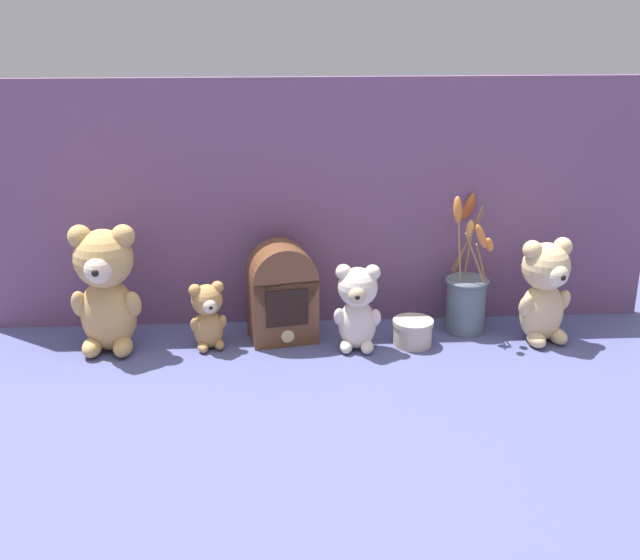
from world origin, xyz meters
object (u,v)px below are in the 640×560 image
flower_vase (466,296)px  decorative_tin_tall (412,332)px  teddy_bear_tiny (208,314)px  teddy_bear_medium (545,289)px  vintage_radio (282,292)px  teddy_bear_large (106,287)px  teddy_bear_small (357,306)px

flower_vase → decorative_tin_tall: (-0.14, -0.07, -0.06)m
teddy_bear_tiny → teddy_bear_medium: bearing=-0.3°
flower_vase → vintage_radio: bearing=-177.2°
decorative_tin_tall → teddy_bear_medium: bearing=0.2°
vintage_radio → decorative_tin_tall: bearing=-9.3°
teddy_bear_tiny → vintage_radio: vintage_radio is taller
teddy_bear_medium → vintage_radio: size_ratio=1.06×
teddy_bear_medium → decorative_tin_tall: size_ratio=2.63×
teddy_bear_large → vintage_radio: teddy_bear_large is taller
vintage_radio → teddy_bear_small: bearing=-21.6°
teddy_bear_small → vintage_radio: bearing=158.4°
teddy_bear_small → teddy_bear_tiny: 0.35m
vintage_radio → flower_vase: bearing=2.8°
teddy_bear_tiny → teddy_bear_large: bearing=179.2°
teddy_bear_medium → teddy_bear_small: 0.44m
teddy_bear_large → decorative_tin_tall: teddy_bear_large is taller
flower_vase → decorative_tin_tall: size_ratio=3.60×
teddy_bear_tiny → vintage_radio: size_ratio=0.68×
flower_vase → teddy_bear_large: bearing=-175.7°
teddy_bear_small → vintage_radio: (-0.17, 0.07, 0.01)m
teddy_bear_small → flower_vase: 0.29m
flower_vase → vintage_radio: 0.45m
teddy_bear_tiny → flower_vase: 0.63m
teddy_bear_medium → teddy_bear_tiny: size_ratio=1.55×
teddy_bear_medium → teddy_bear_small: bearing=-177.5°
teddy_bear_large → teddy_bear_medium: teddy_bear_large is taller
teddy_bear_medium → teddy_bear_tiny: 0.79m
teddy_bear_small → teddy_bear_tiny: teddy_bear_small is taller
teddy_bear_large → decorative_tin_tall: 0.72m
teddy_bear_small → decorative_tin_tall: teddy_bear_small is taller
teddy_bear_medium → decorative_tin_tall: (-0.31, -0.00, -0.10)m
teddy_bear_small → vintage_radio: 0.19m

